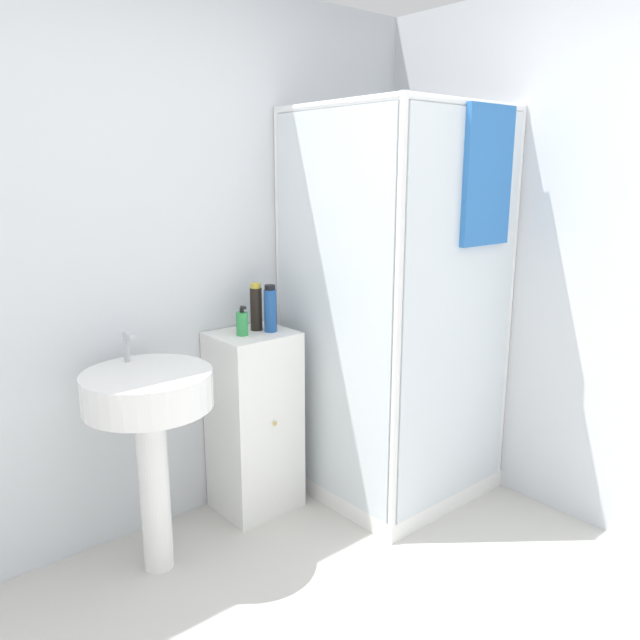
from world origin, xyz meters
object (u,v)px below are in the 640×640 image
Objects in this scene: sink at (149,412)px; shampoo_bottle_tall_black at (256,307)px; shampoo_bottle_blue at (270,309)px; soap_dispenser at (242,323)px.

shampoo_bottle_tall_black is at bearing 15.02° from sink.
sink is 4.44× the size of shampoo_bottle_blue.
shampoo_bottle_tall_black is at bearing 117.36° from shampoo_bottle_blue.
shampoo_bottle_tall_black is (0.11, 0.04, 0.05)m from soap_dispenser.
shampoo_bottle_blue is at bearing -11.42° from soap_dispenser.
soap_dispenser is 0.62× the size of shampoo_bottle_blue.
sink is 0.63m from soap_dispenser.
sink is 0.77m from shampoo_bottle_blue.
shampoo_bottle_tall_black is (0.66, 0.18, 0.32)m from sink.
soap_dispenser is 0.62× the size of shampoo_bottle_tall_black.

